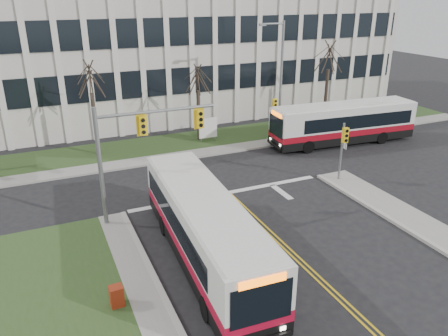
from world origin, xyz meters
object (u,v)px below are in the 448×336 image
(bus_main, at_px, (204,230))
(bus_cross, at_px, (343,124))
(newspaper_box_red, at_px, (117,297))
(directory_sign, at_px, (208,128))
(streetlight, at_px, (279,75))

(bus_main, bearing_deg, bus_cross, 37.16)
(bus_main, xyz_separation_m, newspaper_box_red, (-4.20, -1.61, -1.06))
(directory_sign, xyz_separation_m, newspaper_box_red, (-10.55, -16.94, -0.70))
(bus_cross, height_order, newspaper_box_red, bus_cross)
(streetlight, height_order, directory_sign, streetlight)
(directory_sign, height_order, bus_main, bus_main)
(directory_sign, relative_size, bus_main, 0.17)
(newspaper_box_red, bearing_deg, bus_cross, 29.98)
(directory_sign, bearing_deg, bus_cross, -24.99)
(streetlight, xyz_separation_m, bus_cross, (4.09, -3.19, -3.64))
(bus_cross, xyz_separation_m, newspaper_box_red, (-20.17, -12.45, -1.08))
(streetlight, relative_size, directory_sign, 4.60)
(newspaper_box_red, bearing_deg, streetlight, 42.50)
(streetlight, xyz_separation_m, newspaper_box_red, (-16.08, -15.64, -4.72))
(bus_main, height_order, newspaper_box_red, bus_main)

